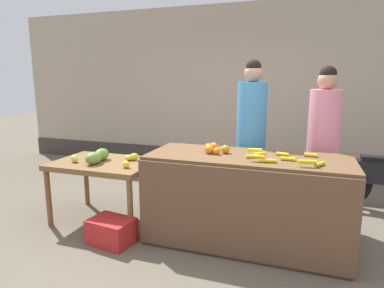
{
  "coord_description": "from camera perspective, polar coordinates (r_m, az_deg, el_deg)",
  "views": [
    {
      "loc": [
        0.9,
        -3.2,
        1.67
      ],
      "look_at": [
        -0.24,
        0.15,
        0.97
      ],
      "focal_mm": 30.83,
      "sensor_mm": 36.0,
      "label": 1
    }
  ],
  "objects": [
    {
      "name": "fruit_stall_counter",
      "position": [
        3.44,
        9.32,
        -9.54
      ],
      "size": [
        2.0,
        0.81,
        0.92
      ],
      "color": "brown",
      "rests_on": "ground"
    },
    {
      "name": "ground_plane",
      "position": [
        3.72,
        2.9,
        -15.52
      ],
      "size": [
        24.0,
        24.0,
        0.0
      ],
      "primitive_type": "plane",
      "color": "#665B4C"
    },
    {
      "name": "vendor_woman_blue_shirt",
      "position": [
        3.94,
        10.16,
        0.56
      ],
      "size": [
        0.34,
        0.34,
        1.89
      ],
      "color": "#33333D",
      "rests_on": "ground"
    },
    {
      "name": "side_table_wooden",
      "position": [
        4.0,
        -14.95,
        -4.09
      ],
      "size": [
        1.15,
        0.8,
        0.72
      ],
      "color": "brown",
      "rests_on": "ground"
    },
    {
      "name": "market_wall_back",
      "position": [
        6.04,
        10.39,
        8.89
      ],
      "size": [
        9.6,
        0.23,
        2.95
      ],
      "color": "tan",
      "rests_on": "ground"
    },
    {
      "name": "banana_bunch_pile",
      "position": [
        3.2,
        14.9,
        -2.22
      ],
      "size": [
        0.72,
        0.48,
        0.07
      ],
      "color": "yellow",
      "rests_on": "fruit_stall_counter"
    },
    {
      "name": "produce_sack",
      "position": [
        4.36,
        -0.31,
        -8.08
      ],
      "size": [
        0.34,
        0.39,
        0.46
      ],
      "primitive_type": "ellipsoid",
      "rotation": [
        0.0,
        0.0,
        1.46
      ],
      "color": "tan",
      "rests_on": "ground"
    },
    {
      "name": "produce_crate",
      "position": [
        3.61,
        -13.75,
        -14.43
      ],
      "size": [
        0.48,
        0.38,
        0.26
      ],
      "primitive_type": "cube",
      "rotation": [
        0.0,
        0.0,
        -0.14
      ],
      "color": "red",
      "rests_on": "ground"
    },
    {
      "name": "mango_papaya_pile",
      "position": [
        3.95,
        -15.47,
        -2.14
      ],
      "size": [
        0.8,
        0.5,
        0.14
      ],
      "color": "yellow",
      "rests_on": "side_table_wooden"
    },
    {
      "name": "vendor_woman_pink_shirt",
      "position": [
        3.96,
        21.62,
        -0.62
      ],
      "size": [
        0.34,
        0.34,
        1.81
      ],
      "color": "#33333D",
      "rests_on": "ground"
    },
    {
      "name": "orange_pile",
      "position": [
        3.41,
        3.87,
        -0.79
      ],
      "size": [
        0.27,
        0.23,
        0.09
      ],
      "color": "orange",
      "rests_on": "fruit_stall_counter"
    }
  ]
}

